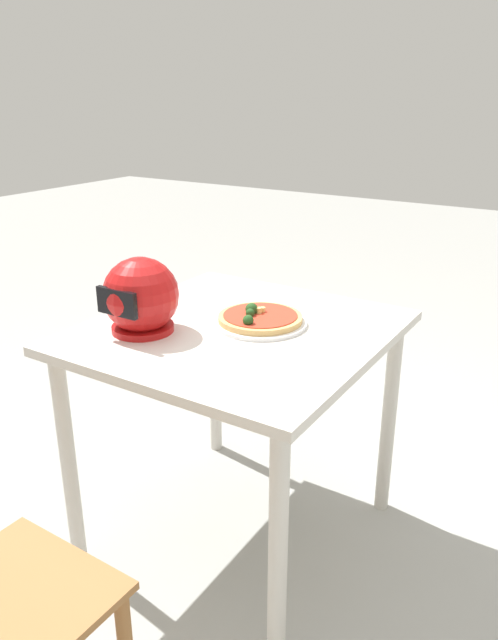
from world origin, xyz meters
The scene contains 5 objects.
ground_plane centered at (0.00, 0.00, 0.00)m, with size 14.00×14.00×0.00m, color #9E9E99.
dining_table centered at (0.00, 0.00, 0.67)m, with size 0.88×0.92×0.78m.
pizza_plate centered at (-0.04, -0.06, 0.78)m, with size 0.30×0.30×0.01m, color white.
pizza centered at (-0.04, -0.06, 0.80)m, with size 0.27×0.27×0.05m.
motorcycle_helmet centered at (0.23, 0.18, 0.89)m, with size 0.23×0.23×0.23m.
Camera 1 is at (-0.97, 1.47, 1.46)m, focal length 34.06 mm.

